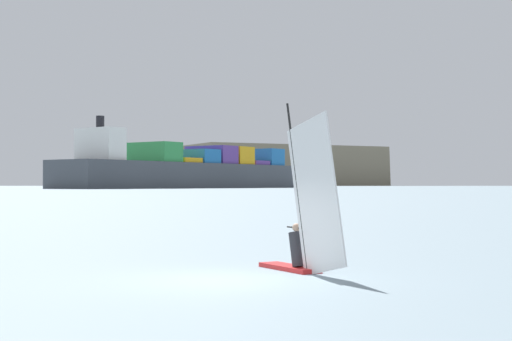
{
  "coord_description": "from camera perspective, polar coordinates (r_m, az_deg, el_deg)",
  "views": [
    {
      "loc": [
        -2.4,
        -18.32,
        2.3
      ],
      "look_at": [
        1.98,
        6.49,
        2.74
      ],
      "focal_mm": 53.98,
      "sensor_mm": 36.0,
      "label": 1
    }
  ],
  "objects": [
    {
      "name": "distant_headland",
      "position": [
        1195.88,
        10.64,
        0.12
      ],
      "size": [
        788.77,
        469.46,
        50.98
      ],
      "primitive_type": "cube",
      "rotation": [
        0.0,
        0.0,
        0.28
      ],
      "color": "#756B56",
      "rests_on": "ground_plane"
    },
    {
      "name": "windsurfer",
      "position": [
        20.01,
        3.65,
        -3.86
      ],
      "size": [
        1.55,
        3.59,
        4.56
      ],
      "rotation": [
        0.0,
        0.0,
        1.91
      ],
      "color": "red",
      "rests_on": "ground_plane"
    },
    {
      "name": "ground_plane",
      "position": [
        18.62,
        -2.56,
        -8.1
      ],
      "size": [
        4000.0,
        4000.0,
        0.0
      ],
      "primitive_type": "plane",
      "color": "gray"
    },
    {
      "name": "cargo_ship",
      "position": [
        432.65,
        -4.69,
        0.01
      ],
      "size": [
        152.0,
        149.11,
        35.6
      ],
      "rotation": [
        0.0,
        0.0,
        0.77
      ],
      "color": "#3F444C",
      "rests_on": "ground_plane"
    }
  ]
}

